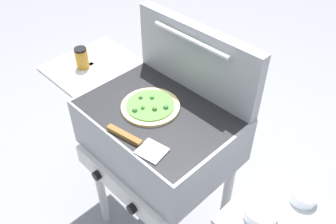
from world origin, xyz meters
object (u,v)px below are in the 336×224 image
at_px(pizza_veggie, 150,106).
at_px(topping_bowl_near, 303,195).
at_px(topping_bowl_middle, 261,212).
at_px(grill, 157,134).
at_px(sauce_jar, 82,58).
at_px(spatula, 135,142).

xyz_separation_m(pizza_veggie, topping_bowl_near, (0.65, 0.13, -0.10)).
xyz_separation_m(pizza_veggie, topping_bowl_middle, (0.58, -0.03, -0.10)).
relative_size(grill, sauce_jar, 9.43).
bearing_deg(spatula, topping_bowl_middle, 17.02).
distance_m(grill, topping_bowl_near, 0.64).
distance_m(pizza_veggie, spatula, 0.21).
height_order(grill, pizza_veggie, pizza_veggie).
height_order(spatula, topping_bowl_near, spatula).
relative_size(grill, spatula, 3.61).
height_order(grill, topping_bowl_near, grill).
bearing_deg(pizza_veggie, grill, 28.94).
relative_size(pizza_veggie, topping_bowl_near, 2.47).
height_order(pizza_veggie, spatula, pizza_veggie).
xyz_separation_m(pizza_veggie, spatula, (0.11, -0.18, -0.00)).
relative_size(spatula, topping_bowl_middle, 2.23).
bearing_deg(topping_bowl_middle, sauce_jar, 179.64).
relative_size(spatula, topping_bowl_near, 2.70).
xyz_separation_m(grill, sauce_jar, (-0.47, -0.04, 0.19)).
height_order(grill, sauce_jar, sauce_jar).
xyz_separation_m(sauce_jar, topping_bowl_near, (1.10, 0.16, -0.14)).
relative_size(pizza_veggie, sauce_jar, 2.40).
bearing_deg(sauce_jar, grill, 4.55).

